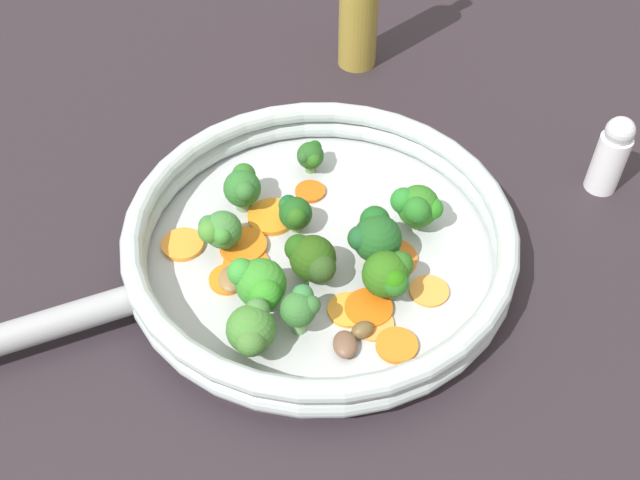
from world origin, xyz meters
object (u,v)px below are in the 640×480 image
(carrot_slice_0, at_px, (369,308))
(carrot_slice_9, at_px, (311,249))
(broccoli_floret_1, at_px, (417,206))
(carrot_slice_12, at_px, (243,246))
(carrot_slice_1, at_px, (397,345))
(broccoli_floret_4, at_px, (243,187))
(mushroom_piece_0, at_px, (345,344))
(skillet, at_px, (320,255))
(broccoli_floret_6, at_px, (374,237))
(carrot_slice_2, at_px, (349,310))
(carrot_slice_6, at_px, (373,324))
(broccoli_floret_10, at_px, (251,330))
(mushroom_piece_1, at_px, (231,279))
(carrot_slice_7, at_px, (310,191))
(broccoli_floret_5, at_px, (220,230))
(carrot_slice_11, at_px, (272,217))
(broccoli_floret_2, at_px, (260,284))
(mushroom_piece_2, at_px, (363,330))
(carrot_slice_10, at_px, (246,264))
(salt_shaker, at_px, (611,155))
(broccoli_floret_3, at_px, (312,259))
(broccoli_floret_8, at_px, (296,211))
(carrot_slice_8, at_px, (392,258))
(broccoli_floret_9, at_px, (300,306))
(broccoli_floret_0, at_px, (311,156))
(carrot_slice_5, at_px, (429,291))
(broccoli_floret_7, at_px, (389,275))
(carrot_slice_3, at_px, (228,279))
(carrot_slice_4, at_px, (183,245))

(carrot_slice_0, xyz_separation_m, carrot_slice_9, (0.00, 0.09, 0.00))
(broccoli_floret_1, bearing_deg, carrot_slice_12, 149.44)
(carrot_slice_9, bearing_deg, carrot_slice_1, -95.56)
(carrot_slice_12, height_order, broccoli_floret_4, broccoli_floret_4)
(carrot_slice_9, bearing_deg, mushroom_piece_0, -114.66)
(skillet, height_order, broccoli_floret_4, broccoli_floret_4)
(broccoli_floret_6, bearing_deg, carrot_slice_1, -119.95)
(carrot_slice_2, bearing_deg, carrot_slice_12, 103.03)
(carrot_slice_6, xyz_separation_m, broccoli_floret_10, (-0.10, 0.05, 0.03))
(mushroom_piece_0, bearing_deg, broccoli_floret_4, 79.79)
(broccoli_floret_10, xyz_separation_m, mushroom_piece_1, (0.03, 0.07, -0.02))
(carrot_slice_7, bearing_deg, broccoli_floret_5, -176.62)
(mushroom_piece_1, bearing_deg, carrot_slice_6, -60.24)
(carrot_slice_11, xyz_separation_m, broccoli_floret_4, (-0.01, 0.03, 0.02))
(broccoli_floret_2, bearing_deg, broccoli_floret_4, 60.92)
(carrot_slice_12, distance_m, mushroom_piece_2, 0.15)
(carrot_slice_10, distance_m, salt_shaker, 0.38)
(mushroom_piece_1, bearing_deg, broccoli_floret_3, -35.26)
(salt_shaker, bearing_deg, broccoli_floret_8, 152.74)
(carrot_slice_9, xyz_separation_m, carrot_slice_12, (-0.05, 0.04, 0.00))
(carrot_slice_10, bearing_deg, carrot_slice_7, 19.01)
(carrot_slice_10, height_order, salt_shaker, salt_shaker)
(carrot_slice_11, height_order, broccoli_floret_3, broccoli_floret_3)
(broccoli_floret_5, height_order, broccoli_floret_10, broccoli_floret_10)
(carrot_slice_0, distance_m, carrot_slice_1, 0.04)
(carrot_slice_8, distance_m, broccoli_floret_4, 0.16)
(skillet, bearing_deg, broccoli_floret_6, -55.74)
(carrot_slice_0, xyz_separation_m, carrot_slice_7, (0.05, 0.15, -0.00))
(broccoli_floret_9, bearing_deg, carrot_slice_2, -16.67)
(carrot_slice_0, height_order, mushroom_piece_2, mushroom_piece_2)
(carrot_slice_12, distance_m, broccoli_floret_0, 0.13)
(carrot_slice_5, bearing_deg, broccoli_floret_7, 143.67)
(carrot_slice_7, bearing_deg, carrot_slice_3, -162.51)
(carrot_slice_10, relative_size, mushroom_piece_2, 2.09)
(carrot_slice_0, bearing_deg, carrot_slice_3, 125.56)
(carrot_slice_0, bearing_deg, broccoli_floret_2, 136.15)
(carrot_slice_1, distance_m, broccoli_floret_7, 0.06)
(carrot_slice_12, relative_size, broccoli_floret_3, 0.83)
(carrot_slice_6, bearing_deg, broccoli_floret_8, 81.12)
(salt_shaker, bearing_deg, broccoli_floret_10, 171.51)
(broccoli_floret_7, relative_size, broccoli_floret_9, 1.05)
(broccoli_floret_2, height_order, broccoli_floret_10, same)
(carrot_slice_7, distance_m, broccoli_floret_0, 0.04)
(broccoli_floret_7, xyz_separation_m, broccoli_floret_10, (-0.13, 0.03, 0.00))
(carrot_slice_4, xyz_separation_m, broccoli_floret_7, (0.11, -0.17, 0.02))
(carrot_slice_10, relative_size, broccoli_floret_6, 0.77)
(carrot_slice_2, relative_size, carrot_slice_8, 0.79)
(broccoli_floret_2, bearing_deg, salt_shaker, -14.47)
(carrot_slice_7, distance_m, broccoli_floret_1, 0.12)
(skillet, xyz_separation_m, carrot_slice_2, (-0.03, -0.07, 0.01))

